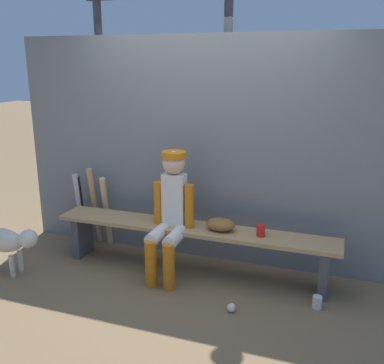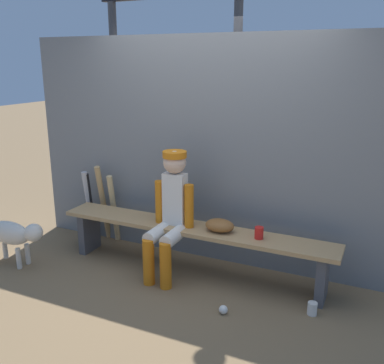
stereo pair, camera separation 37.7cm
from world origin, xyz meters
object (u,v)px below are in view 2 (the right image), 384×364
object	(u,v)px
baseball	(223,310)
cup_on_ground	(312,309)
player_seated	(170,210)
bat_wood_tan	(103,203)
cup_on_bench	(259,233)
bat_aluminum_silver	(89,205)
bat_aluminum_black	(90,206)
dog	(13,234)
bat_wood_natural	(114,209)
baseball_glove	(220,225)
dugout_bench	(192,236)
scoreboard	(176,12)

from	to	relation	value
baseball	cup_on_ground	distance (m)	0.74
player_seated	bat_wood_tan	world-z (taller)	player_seated
bat_wood_tan	cup_on_bench	distance (m)	1.97
bat_wood_tan	bat_aluminum_silver	size ratio (longest dim) A/B	1.10
bat_aluminum_black	dog	size ratio (longest dim) A/B	0.95
bat_wood_natural	player_seated	bearing A→B (deg)	-23.74
player_seated	bat_aluminum_silver	size ratio (longest dim) A/B	1.47
bat_wood_natural	baseball_glove	bearing A→B (deg)	-12.08
player_seated	baseball_glove	world-z (taller)	player_seated
cup_on_bench	player_seated	bearing A→B (deg)	-173.19
cup_on_bench	baseball_glove	bearing A→B (deg)	178.37
player_seated	cup_on_ground	distance (m)	1.54
bat_aluminum_silver	cup_on_bench	size ratio (longest dim) A/B	7.56
baseball	cup_on_ground	xyz separation A→B (m)	(0.68, 0.30, 0.02)
dugout_bench	scoreboard	bearing A→B (deg)	122.56
dugout_bench	bat_aluminum_black	xyz separation A→B (m)	(-1.44, 0.28, 0.02)
bat_aluminum_black	bat_aluminum_silver	bearing A→B (deg)	-129.47
player_seated	cup_on_bench	distance (m)	0.87
bat_wood_tan	cup_on_bench	size ratio (longest dim) A/B	8.36
scoreboard	dugout_bench	bearing A→B (deg)	-57.44
bat_wood_natural	bat_aluminum_black	bearing A→B (deg)	-175.55
player_seated	dog	xyz separation A→B (m)	(-1.55, -0.49, -0.33)
scoreboard	dog	distance (m)	3.02
bat_aluminum_silver	bat_aluminum_black	size ratio (longest dim) A/B	1.03
bat_wood_tan	dog	bearing A→B (deg)	-116.61
scoreboard	cup_on_ground	bearing A→B (deg)	-35.80
player_seated	baseball	size ratio (longest dim) A/B	16.51
bat_aluminum_silver	cup_on_bench	world-z (taller)	bat_aluminum_silver
player_seated	bat_wood_natural	size ratio (longest dim) A/B	1.49
player_seated	bat_aluminum_black	world-z (taller)	player_seated
bat_aluminum_silver	baseball	size ratio (longest dim) A/B	11.24
bat_wood_tan	scoreboard	xyz separation A→B (m)	(0.54, 0.85, 2.12)
baseball_glove	bat_aluminum_black	size ratio (longest dim) A/B	0.35
bat_wood_tan	cup_on_ground	distance (m)	2.59
bat_wood_tan	baseball	xyz separation A→B (m)	(1.82, -0.87, -0.42)
bat_wood_natural	cup_on_bench	distance (m)	1.83
baseball	bat_wood_tan	bearing A→B (deg)	154.56
dugout_bench	dog	size ratio (longest dim) A/B	3.33
bat_wood_tan	baseball	bearing A→B (deg)	-25.44
bat_wood_tan	baseball	size ratio (longest dim) A/B	12.42
bat_wood_natural	dog	world-z (taller)	bat_wood_natural
bat_wood_natural	dog	xyz separation A→B (m)	(-0.60, -0.91, -0.07)
scoreboard	bat_wood_natural	bearing A→B (deg)	-114.48
dugout_bench	player_seated	xyz separation A→B (m)	(-0.18, -0.11, 0.28)
bat_aluminum_silver	bat_aluminum_black	xyz separation A→B (m)	(0.01, 0.01, -0.01)
dugout_bench	baseball_glove	size ratio (longest dim) A/B	10.02
bat_wood_tan	bat_aluminum_silver	distance (m)	0.18
bat_wood_natural	bat_aluminum_silver	bearing A→B (deg)	-174.21
bat_wood_tan	cup_on_ground	world-z (taller)	bat_wood_tan
bat_aluminum_black	bat_wood_natural	bearing A→B (deg)	4.45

